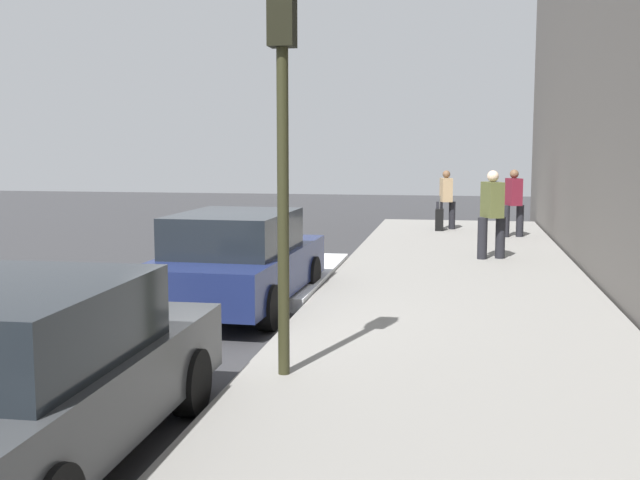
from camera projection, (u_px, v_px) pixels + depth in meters
The scene contains 11 objects.
ground_plane at pixel (232, 317), 11.71m from camera, with size 56.00×56.00×0.00m, color #333335.
sidewalk at pixel (459, 321), 11.15m from camera, with size 28.00×4.60×0.15m, color gray.
lane_stripe_centre at pixel (32, 310), 12.25m from camera, with size 28.00×0.14×0.01m, color gold.
snow_bank_curb at pixel (314, 278), 14.45m from camera, with size 4.99×0.56×0.22m, color white.
parked_car_charcoal at pixel (27, 377), 6.16m from camera, with size 4.41×1.93×1.51m.
parked_car_navy at pixel (238, 260), 12.25m from camera, with size 4.51×2.01×1.51m.
pedestrian_olive_coat at pixel (492, 212), 16.51m from camera, with size 0.58×0.58×1.84m.
pedestrian_burgundy_coat at pixel (513, 201), 20.37m from camera, with size 0.54×0.55×1.73m.
pedestrian_tan_coat at pixel (446, 198), 22.18m from camera, with size 0.50×0.53×1.65m.
traffic_light_pole at pixel (283, 108), 8.02m from camera, with size 0.35×0.26×4.06m.
rolling_suitcase at pixel (439, 220), 21.91m from camera, with size 0.34×0.22×0.96m.
Camera 1 is at (-11.10, -3.23, 2.56)m, focal length 44.60 mm.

